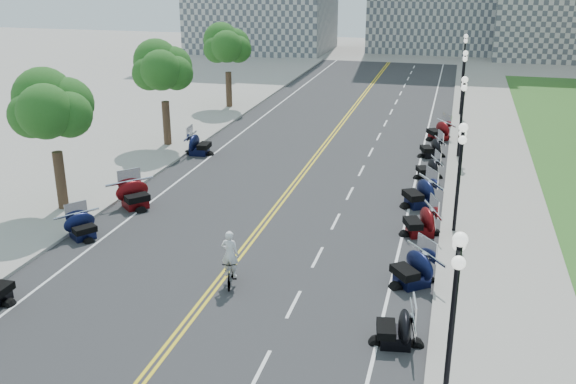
# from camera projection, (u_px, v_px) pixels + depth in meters

# --- Properties ---
(ground) EXTENTS (160.00, 160.00, 0.00)m
(ground) POSITION_uv_depth(u_px,v_px,m) (244.00, 249.00, 27.34)
(ground) COLOR gray
(road) EXTENTS (16.00, 90.00, 0.01)m
(road) POSITION_uv_depth(u_px,v_px,m) (300.00, 177.00, 36.43)
(road) COLOR #333335
(road) RESTS_ON ground
(centerline_yellow_a) EXTENTS (0.12, 90.00, 0.00)m
(centerline_yellow_a) POSITION_uv_depth(u_px,v_px,m) (298.00, 177.00, 36.45)
(centerline_yellow_a) COLOR yellow
(centerline_yellow_a) RESTS_ON road
(centerline_yellow_b) EXTENTS (0.12, 90.00, 0.00)m
(centerline_yellow_b) POSITION_uv_depth(u_px,v_px,m) (302.00, 177.00, 36.40)
(centerline_yellow_b) COLOR yellow
(centerline_yellow_b) RESTS_ON road
(edge_line_north) EXTENTS (0.12, 90.00, 0.00)m
(edge_line_north) POSITION_uv_depth(u_px,v_px,m) (414.00, 186.00, 34.88)
(edge_line_north) COLOR white
(edge_line_north) RESTS_ON road
(edge_line_south) EXTENTS (0.12, 90.00, 0.00)m
(edge_line_south) POSITION_uv_depth(u_px,v_px,m) (195.00, 168.00, 37.96)
(edge_line_south) COLOR white
(edge_line_south) RESTS_ON road
(lane_dash_4) EXTENTS (0.12, 2.00, 0.00)m
(lane_dash_4) POSITION_uv_depth(u_px,v_px,m) (261.00, 369.00, 19.29)
(lane_dash_4) COLOR white
(lane_dash_4) RESTS_ON road
(lane_dash_5) EXTENTS (0.12, 2.00, 0.00)m
(lane_dash_5) POSITION_uv_depth(u_px,v_px,m) (294.00, 304.00, 22.93)
(lane_dash_5) COLOR white
(lane_dash_5) RESTS_ON road
(lane_dash_6) EXTENTS (0.12, 2.00, 0.00)m
(lane_dash_6) POSITION_uv_depth(u_px,v_px,m) (317.00, 257.00, 26.56)
(lane_dash_6) COLOR white
(lane_dash_6) RESTS_ON road
(lane_dash_7) EXTENTS (0.12, 2.00, 0.00)m
(lane_dash_7) POSITION_uv_depth(u_px,v_px,m) (336.00, 221.00, 30.20)
(lane_dash_7) COLOR white
(lane_dash_7) RESTS_ON road
(lane_dash_8) EXTENTS (0.12, 2.00, 0.00)m
(lane_dash_8) POSITION_uv_depth(u_px,v_px,m) (350.00, 193.00, 33.84)
(lane_dash_8) COLOR white
(lane_dash_8) RESTS_ON road
(lane_dash_9) EXTENTS (0.12, 2.00, 0.00)m
(lane_dash_9) POSITION_uv_depth(u_px,v_px,m) (361.00, 171.00, 37.47)
(lane_dash_9) COLOR white
(lane_dash_9) RESTS_ON road
(lane_dash_10) EXTENTS (0.12, 2.00, 0.00)m
(lane_dash_10) POSITION_uv_depth(u_px,v_px,m) (371.00, 152.00, 41.11)
(lane_dash_10) COLOR white
(lane_dash_10) RESTS_ON road
(lane_dash_11) EXTENTS (0.12, 2.00, 0.00)m
(lane_dash_11) POSITION_uv_depth(u_px,v_px,m) (379.00, 136.00, 44.74)
(lane_dash_11) COLOR white
(lane_dash_11) RESTS_ON road
(lane_dash_12) EXTENTS (0.12, 2.00, 0.00)m
(lane_dash_12) POSITION_uv_depth(u_px,v_px,m) (385.00, 123.00, 48.38)
(lane_dash_12) COLOR white
(lane_dash_12) RESTS_ON road
(lane_dash_13) EXTENTS (0.12, 2.00, 0.00)m
(lane_dash_13) POSITION_uv_depth(u_px,v_px,m) (391.00, 112.00, 52.01)
(lane_dash_13) COLOR white
(lane_dash_13) RESTS_ON road
(lane_dash_14) EXTENTS (0.12, 2.00, 0.00)m
(lane_dash_14) POSITION_uv_depth(u_px,v_px,m) (396.00, 102.00, 55.65)
(lane_dash_14) COLOR white
(lane_dash_14) RESTS_ON road
(lane_dash_15) EXTENTS (0.12, 2.00, 0.00)m
(lane_dash_15) POSITION_uv_depth(u_px,v_px,m) (401.00, 93.00, 59.29)
(lane_dash_15) COLOR white
(lane_dash_15) RESTS_ON road
(lane_dash_16) EXTENTS (0.12, 2.00, 0.00)m
(lane_dash_16) POSITION_uv_depth(u_px,v_px,m) (405.00, 86.00, 62.92)
(lane_dash_16) COLOR white
(lane_dash_16) RESTS_ON road
(lane_dash_17) EXTENTS (0.12, 2.00, 0.00)m
(lane_dash_17) POSITION_uv_depth(u_px,v_px,m) (408.00, 79.00, 66.56)
(lane_dash_17) COLOR white
(lane_dash_17) RESTS_ON road
(lane_dash_18) EXTENTS (0.12, 2.00, 0.00)m
(lane_dash_18) POSITION_uv_depth(u_px,v_px,m) (411.00, 73.00, 70.19)
(lane_dash_18) COLOR white
(lane_dash_18) RESTS_ON road
(lane_dash_19) EXTENTS (0.12, 2.00, 0.00)m
(lane_dash_19) POSITION_uv_depth(u_px,v_px,m) (414.00, 67.00, 73.83)
(lane_dash_19) COLOR white
(lane_dash_19) RESTS_ON road
(sidewalk_north) EXTENTS (5.00, 90.00, 0.15)m
(sidewalk_north) POSITION_uv_depth(u_px,v_px,m) (493.00, 192.00, 33.88)
(sidewalk_north) COLOR #9E9991
(sidewalk_north) RESTS_ON ground
(sidewalk_south) EXTENTS (5.00, 90.00, 0.15)m
(sidewalk_south) POSITION_uv_depth(u_px,v_px,m) (132.00, 162.00, 38.93)
(sidewalk_south) COLOR #9E9991
(sidewalk_south) RESTS_ON ground
(street_lamp_1) EXTENTS (0.50, 1.20, 4.90)m
(street_lamp_1) POSITION_uv_depth(u_px,v_px,m) (452.00, 318.00, 17.11)
(street_lamp_1) COLOR black
(street_lamp_1) RESTS_ON sidewalk_north
(street_lamp_2) EXTENTS (0.50, 1.20, 4.90)m
(street_lamp_2) POSITION_uv_depth(u_px,v_px,m) (459.00, 179.00, 28.02)
(street_lamp_2) COLOR black
(street_lamp_2) RESTS_ON sidewalk_north
(street_lamp_3) EXTENTS (0.50, 1.20, 4.90)m
(street_lamp_3) POSITION_uv_depth(u_px,v_px,m) (461.00, 118.00, 38.93)
(street_lamp_3) COLOR black
(street_lamp_3) RESTS_ON sidewalk_north
(street_lamp_4) EXTENTS (0.50, 1.20, 4.90)m
(street_lamp_4) POSITION_uv_depth(u_px,v_px,m) (463.00, 83.00, 49.83)
(street_lamp_4) COLOR black
(street_lamp_4) RESTS_ON sidewalk_north
(street_lamp_5) EXTENTS (0.50, 1.20, 4.90)m
(street_lamp_5) POSITION_uv_depth(u_px,v_px,m) (464.00, 61.00, 60.74)
(street_lamp_5) COLOR black
(street_lamp_5) RESTS_ON sidewalk_north
(tree_2) EXTENTS (4.80, 4.80, 9.20)m
(tree_2) POSITION_uv_depth(u_px,v_px,m) (52.00, 116.00, 29.94)
(tree_2) COLOR #235619
(tree_2) RESTS_ON sidewalk_south
(tree_3) EXTENTS (4.80, 4.80, 9.20)m
(tree_3) POSITION_uv_depth(u_px,v_px,m) (163.00, 74.00, 40.85)
(tree_3) COLOR #235619
(tree_3) RESTS_ON sidewalk_south
(tree_4) EXTENTS (4.80, 4.80, 9.20)m
(tree_4) POSITION_uv_depth(u_px,v_px,m) (228.00, 50.00, 51.76)
(tree_4) COLOR #235619
(tree_4) RESTS_ON sidewalk_south
(motorcycle_n_4) EXTENTS (2.15, 2.15, 1.32)m
(motorcycle_n_4) POSITION_uv_depth(u_px,v_px,m) (396.00, 326.00, 20.36)
(motorcycle_n_4) COLOR black
(motorcycle_n_4) RESTS_ON road
(motorcycle_n_5) EXTENTS (2.95, 2.95, 1.47)m
(motorcycle_n_5) POSITION_uv_depth(u_px,v_px,m) (412.00, 267.00, 24.11)
(motorcycle_n_5) COLOR black
(motorcycle_n_5) RESTS_ON road
(motorcycle_n_6) EXTENTS (2.66, 2.66, 1.44)m
(motorcycle_n_6) POSITION_uv_depth(u_px,v_px,m) (420.00, 220.00, 28.51)
(motorcycle_n_6) COLOR #590A0C
(motorcycle_n_6) RESTS_ON road
(motorcycle_n_7) EXTENTS (3.00, 3.00, 1.54)m
(motorcycle_n_7) POSITION_uv_depth(u_px,v_px,m) (420.00, 192.00, 31.84)
(motorcycle_n_7) COLOR black
(motorcycle_n_7) RESTS_ON road
(motorcycle_n_8) EXTENTS (2.32, 2.32, 1.27)m
(motorcycle_n_8) POSITION_uv_depth(u_px,v_px,m) (428.00, 168.00, 36.00)
(motorcycle_n_8) COLOR black
(motorcycle_n_8) RESTS_ON road
(motorcycle_n_9) EXTENTS (2.42, 2.42, 1.33)m
(motorcycle_n_9) POSITION_uv_depth(u_px,v_px,m) (431.00, 147.00, 39.89)
(motorcycle_n_9) COLOR black
(motorcycle_n_9) RESTS_ON road
(motorcycle_n_10) EXTENTS (2.81, 2.81, 1.43)m
(motorcycle_n_10) POSITION_uv_depth(u_px,v_px,m) (439.00, 130.00, 43.73)
(motorcycle_n_10) COLOR #590A0C
(motorcycle_n_10) RESTS_ON road
(motorcycle_s_5) EXTENTS (2.50, 2.50, 1.25)m
(motorcycle_s_5) POSITION_uv_depth(u_px,v_px,m) (82.00, 225.00, 28.21)
(motorcycle_s_5) COLOR black
(motorcycle_s_5) RESTS_ON road
(motorcycle_s_6) EXTENTS (3.00, 3.00, 1.49)m
(motorcycle_s_6) POSITION_uv_depth(u_px,v_px,m) (135.00, 193.00, 31.70)
(motorcycle_s_6) COLOR #590A0C
(motorcycle_s_6) RESTS_ON road
(motorcycle_s_8) EXTENTS (2.23, 2.23, 1.46)m
(motorcycle_s_8) POSITION_uv_depth(u_px,v_px,m) (199.00, 143.00, 40.41)
(motorcycle_s_8) COLOR black
(motorcycle_s_8) RESTS_ON road
(bicycle) EXTENTS (0.92, 1.86, 1.08)m
(bicycle) POSITION_uv_depth(u_px,v_px,m) (230.00, 271.00, 24.19)
(bicycle) COLOR #A51414
(bicycle) RESTS_ON road
(cyclist_rider) EXTENTS (0.67, 0.44, 1.85)m
(cyclist_rider) POSITION_uv_depth(u_px,v_px,m) (229.00, 236.00, 23.69)
(cyclist_rider) COLOR silver
(cyclist_rider) RESTS_ON bicycle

